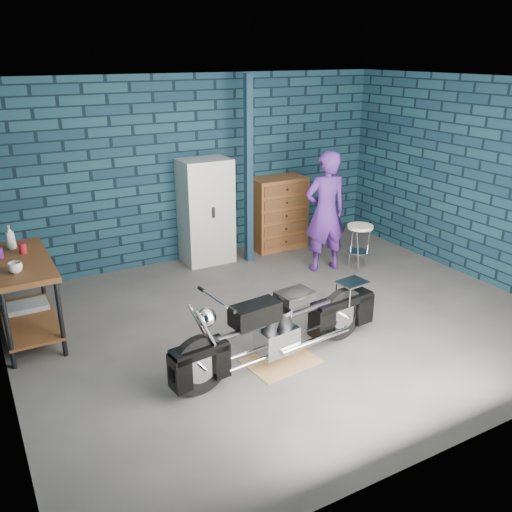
{
  "coord_description": "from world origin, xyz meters",
  "views": [
    {
      "loc": [
        -3.07,
        -4.82,
        2.99
      ],
      "look_at": [
        -0.24,
        0.3,
        0.76
      ],
      "focal_mm": 38.0,
      "sensor_mm": 36.0,
      "label": 1
    }
  ],
  "objects_px": {
    "workbench": "(26,299)",
    "locker": "(206,212)",
    "person": "(325,212)",
    "storage_bin": "(29,314)",
    "shop_stool": "(359,247)",
    "tool_chest": "(279,213)",
    "motorcycle": "(281,321)"
  },
  "relations": [
    {
      "from": "workbench",
      "to": "motorcycle",
      "type": "height_order",
      "value": "motorcycle"
    },
    {
      "from": "person",
      "to": "storage_bin",
      "type": "distance_m",
      "value": 4.06
    },
    {
      "from": "workbench",
      "to": "storage_bin",
      "type": "relative_size",
      "value": 3.18
    },
    {
      "from": "person",
      "to": "locker",
      "type": "height_order",
      "value": "person"
    },
    {
      "from": "workbench",
      "to": "locker",
      "type": "height_order",
      "value": "locker"
    },
    {
      "from": "storage_bin",
      "to": "tool_chest",
      "type": "distance_m",
      "value": 4.02
    },
    {
      "from": "locker",
      "to": "person",
      "type": "bearing_deg",
      "value": -39.51
    },
    {
      "from": "person",
      "to": "motorcycle",
      "type": "bearing_deg",
      "value": 53.58
    },
    {
      "from": "workbench",
      "to": "shop_stool",
      "type": "bearing_deg",
      "value": -2.61
    },
    {
      "from": "workbench",
      "to": "motorcycle",
      "type": "distance_m",
      "value": 2.81
    },
    {
      "from": "workbench",
      "to": "tool_chest",
      "type": "bearing_deg",
      "value": 16.41
    },
    {
      "from": "workbench",
      "to": "person",
      "type": "height_order",
      "value": "person"
    },
    {
      "from": "locker",
      "to": "tool_chest",
      "type": "bearing_deg",
      "value": 0.0
    },
    {
      "from": "tool_chest",
      "to": "motorcycle",
      "type": "bearing_deg",
      "value": -120.7
    },
    {
      "from": "locker",
      "to": "motorcycle",
      "type": "bearing_deg",
      "value": -99.82
    },
    {
      "from": "tool_chest",
      "to": "storage_bin",
      "type": "bearing_deg",
      "value": -167.24
    },
    {
      "from": "locker",
      "to": "shop_stool",
      "type": "relative_size",
      "value": 2.32
    },
    {
      "from": "motorcycle",
      "to": "tool_chest",
      "type": "bearing_deg",
      "value": 53.08
    },
    {
      "from": "storage_bin",
      "to": "shop_stool",
      "type": "bearing_deg",
      "value": -6.1
    },
    {
      "from": "storage_bin",
      "to": "shop_stool",
      "type": "xyz_separation_m",
      "value": [
        4.43,
        -0.47,
        0.2
      ]
    },
    {
      "from": "workbench",
      "to": "storage_bin",
      "type": "xyz_separation_m",
      "value": [
        0.02,
        0.27,
        -0.32
      ]
    },
    {
      "from": "tool_chest",
      "to": "locker",
      "type": "bearing_deg",
      "value": 180.0
    },
    {
      "from": "workbench",
      "to": "shop_stool",
      "type": "relative_size",
      "value": 2.1
    },
    {
      "from": "locker",
      "to": "shop_stool",
      "type": "height_order",
      "value": "locker"
    },
    {
      "from": "person",
      "to": "locker",
      "type": "distance_m",
      "value": 1.74
    },
    {
      "from": "workbench",
      "to": "person",
      "type": "bearing_deg",
      "value": 0.66
    },
    {
      "from": "workbench",
      "to": "locker",
      "type": "distance_m",
      "value": 2.93
    },
    {
      "from": "person",
      "to": "shop_stool",
      "type": "height_order",
      "value": "person"
    },
    {
      "from": "motorcycle",
      "to": "person",
      "type": "height_order",
      "value": "person"
    },
    {
      "from": "storage_bin",
      "to": "shop_stool",
      "type": "relative_size",
      "value": 0.66
    },
    {
      "from": "motorcycle",
      "to": "person",
      "type": "distance_m",
      "value": 2.65
    },
    {
      "from": "storage_bin",
      "to": "shop_stool",
      "type": "height_order",
      "value": "shop_stool"
    }
  ]
}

